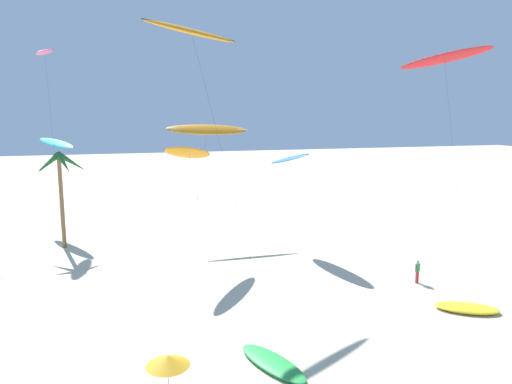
{
  "coord_description": "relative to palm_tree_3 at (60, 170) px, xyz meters",
  "views": [
    {
      "loc": [
        -5.77,
        -8.4,
        12.08
      ],
      "look_at": [
        2.46,
        17.77,
        7.64
      ],
      "focal_mm": 33.13,
      "sensor_mm": 36.0,
      "label": 1
    }
  ],
  "objects": [
    {
      "name": "beach_umbrella",
      "position": [
        6.12,
        -27.47,
        -5.05
      ],
      "size": [
        1.82,
        1.82,
        2.37
      ],
      "color": "beige",
      "rests_on": "ground"
    },
    {
      "name": "flying_kite_4",
      "position": [
        10.42,
        -7.86,
        1.95
      ],
      "size": [
        5.28,
        6.18,
        10.12
      ],
      "color": "orange",
      "rests_on": "ground"
    },
    {
      "name": "grounded_kite_0",
      "position": [
        11.38,
        -25.55,
        -7.04
      ],
      "size": [
        2.95,
        4.8,
        0.3
      ],
      "color": "green",
      "rests_on": "ground"
    },
    {
      "name": "flying_kite_0",
      "position": [
        35.56,
        -6.44,
        10.37
      ],
      "size": [
        5.51,
        7.99,
        18.76
      ],
      "color": "red",
      "rests_on": "ground"
    },
    {
      "name": "grounded_kite_1",
      "position": [
        25.19,
        -22.98,
        -7.01
      ],
      "size": [
        4.21,
        3.56,
        0.37
      ],
      "color": "yellow",
      "rests_on": "ground"
    },
    {
      "name": "flying_kite_3",
      "position": [
        13.86,
        1.39,
        3.52
      ],
      "size": [
        8.4,
        5.05,
        11.42
      ],
      "color": "orange",
      "rests_on": "ground"
    },
    {
      "name": "flying_kite_5",
      "position": [
        -1.64,
        9.71,
        11.47
      ],
      "size": [
        1.94,
        7.38,
        19.51
      ],
      "color": "#EA5193",
      "rests_on": "ground"
    },
    {
      "name": "palm_tree_3",
      "position": [
        0.0,
        0.0,
        0.0
      ],
      "size": [
        4.67,
        4.83,
        8.91
      ],
      "color": "olive",
      "rests_on": "ground"
    },
    {
      "name": "person_foreground_walker",
      "position": [
        25.31,
        -17.78,
        -6.26
      ],
      "size": [
        0.5,
        0.26,
        1.71
      ],
      "color": "red",
      "rests_on": "ground"
    },
    {
      "name": "flying_kite_1",
      "position": [
        10.47,
        -9.92,
        11.0
      ],
      "size": [
        7.72,
        9.57,
        18.95
      ],
      "color": "orange",
      "rests_on": "ground"
    },
    {
      "name": "flying_kite_2",
      "position": [
        -0.98,
        7.53,
        2.11
      ],
      "size": [
        6.36,
        8.65,
        9.93
      ],
      "color": "#19B2B7",
      "rests_on": "ground"
    },
    {
      "name": "flying_kite_6",
      "position": [
        19.56,
        -6.63,
        1.1
      ],
      "size": [
        2.43,
        11.69,
        9.28
      ],
      "color": "blue",
      "rests_on": "ground"
    }
  ]
}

